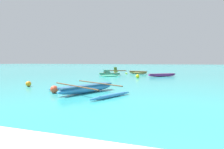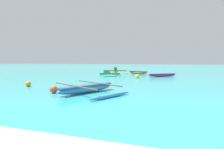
{
  "view_description": "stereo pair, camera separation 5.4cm",
  "coord_description": "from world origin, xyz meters",
  "px_view_note": "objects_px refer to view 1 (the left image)",
  "views": [
    {
      "loc": [
        -0.18,
        -2.41,
        1.81
      ],
      "look_at": [
        -6.36,
        17.78,
        0.25
      ],
      "focal_mm": 28.0,
      "sensor_mm": 36.0,
      "label": 1
    },
    {
      "loc": [
        -0.13,
        -2.4,
        1.81
      ],
      "look_at": [
        -6.36,
        17.78,
        0.25
      ],
      "focal_mm": 28.0,
      "sensor_mm": 36.0,
      "label": 2
    }
  ],
  "objects_px": {
    "moored_boat_0": "(138,72)",
    "mooring_buoy_0": "(54,89)",
    "moored_boat_2": "(116,72)",
    "moored_boat_4": "(162,75)",
    "mooring_buoy_1": "(28,84)",
    "mooring_buoy_2": "(138,76)",
    "moored_boat_3": "(109,74)",
    "moored_boat_1": "(87,89)"
  },
  "relations": [
    {
      "from": "mooring_buoy_1",
      "to": "moored_boat_3",
      "type": "bearing_deg",
      "value": 77.91
    },
    {
      "from": "mooring_buoy_0",
      "to": "mooring_buoy_2",
      "type": "xyz_separation_m",
      "value": [
        3.19,
        10.63,
        -0.01
      ]
    },
    {
      "from": "moored_boat_0",
      "to": "mooring_buoy_0",
      "type": "bearing_deg",
      "value": -79.47
    },
    {
      "from": "mooring_buoy_1",
      "to": "mooring_buoy_2",
      "type": "distance_m",
      "value": 11.08
    },
    {
      "from": "mooring_buoy_1",
      "to": "moored_boat_0",
      "type": "bearing_deg",
      "value": 69.59
    },
    {
      "from": "moored_boat_0",
      "to": "mooring_buoy_2",
      "type": "height_order",
      "value": "moored_boat_0"
    },
    {
      "from": "moored_boat_4",
      "to": "mooring_buoy_0",
      "type": "relative_size",
      "value": 7.85
    },
    {
      "from": "moored_boat_2",
      "to": "mooring_buoy_1",
      "type": "xyz_separation_m",
      "value": [
        -2.49,
        -14.44,
        -0.12
      ]
    },
    {
      "from": "moored_boat_1",
      "to": "mooring_buoy_1",
      "type": "relative_size",
      "value": 12.99
    },
    {
      "from": "moored_boat_1",
      "to": "mooring_buoy_1",
      "type": "xyz_separation_m",
      "value": [
        -5.17,
        1.04,
        -0.04
      ]
    },
    {
      "from": "moored_boat_1",
      "to": "moored_boat_4",
      "type": "bearing_deg",
      "value": 10.35
    },
    {
      "from": "moored_boat_0",
      "to": "moored_boat_4",
      "type": "bearing_deg",
      "value": -27.59
    },
    {
      "from": "moored_boat_0",
      "to": "moored_boat_2",
      "type": "relative_size",
      "value": 0.76
    },
    {
      "from": "moored_boat_0",
      "to": "moored_boat_1",
      "type": "distance_m",
      "value": 16.3
    },
    {
      "from": "moored_boat_4",
      "to": "moored_boat_2",
      "type": "bearing_deg",
      "value": 123.62
    },
    {
      "from": "mooring_buoy_0",
      "to": "mooring_buoy_1",
      "type": "height_order",
      "value": "mooring_buoy_0"
    },
    {
      "from": "moored_boat_0",
      "to": "moored_boat_2",
      "type": "bearing_deg",
      "value": -147.55
    },
    {
      "from": "moored_boat_1",
      "to": "mooring_buoy_0",
      "type": "xyz_separation_m",
      "value": [
        -1.76,
        -0.69,
        -0.02
      ]
    },
    {
      "from": "moored_boat_0",
      "to": "moored_boat_1",
      "type": "height_order",
      "value": "moored_boat_1"
    },
    {
      "from": "moored_boat_2",
      "to": "mooring_buoy_1",
      "type": "distance_m",
      "value": 14.65
    },
    {
      "from": "moored_boat_1",
      "to": "moored_boat_3",
      "type": "xyz_separation_m",
      "value": [
        -2.71,
        12.52,
        0.01
      ]
    },
    {
      "from": "moored_boat_1",
      "to": "mooring_buoy_2",
      "type": "height_order",
      "value": "moored_boat_1"
    },
    {
      "from": "moored_boat_0",
      "to": "moored_boat_4",
      "type": "relative_size",
      "value": 0.87
    },
    {
      "from": "moored_boat_3",
      "to": "mooring_buoy_0",
      "type": "height_order",
      "value": "moored_boat_3"
    },
    {
      "from": "moored_boat_0",
      "to": "moored_boat_3",
      "type": "bearing_deg",
      "value": -112.32
    },
    {
      "from": "moored_boat_3",
      "to": "mooring_buoy_0",
      "type": "bearing_deg",
      "value": -104.46
    },
    {
      "from": "moored_boat_2",
      "to": "mooring_buoy_1",
      "type": "relative_size",
      "value": 10.14
    },
    {
      "from": "mooring_buoy_0",
      "to": "mooring_buoy_1",
      "type": "relative_size",
      "value": 1.13
    },
    {
      "from": "moored_boat_2",
      "to": "moored_boat_3",
      "type": "height_order",
      "value": "moored_boat_2"
    },
    {
      "from": "mooring_buoy_2",
      "to": "moored_boat_2",
      "type": "bearing_deg",
      "value": 126.58
    },
    {
      "from": "moored_boat_2",
      "to": "mooring_buoy_0",
      "type": "relative_size",
      "value": 9.01
    },
    {
      "from": "moored_boat_0",
      "to": "moored_boat_2",
      "type": "distance_m",
      "value": 3.29
    },
    {
      "from": "moored_boat_1",
      "to": "mooring_buoy_0",
      "type": "height_order",
      "value": "moored_boat_1"
    },
    {
      "from": "moored_boat_2",
      "to": "moored_boat_1",
      "type": "bearing_deg",
      "value": -10.32
    },
    {
      "from": "moored_boat_3",
      "to": "mooring_buoy_2",
      "type": "xyz_separation_m",
      "value": [
        4.14,
        -2.57,
        -0.04
      ]
    },
    {
      "from": "moored_boat_3",
      "to": "mooring_buoy_1",
      "type": "distance_m",
      "value": 11.74
    },
    {
      "from": "mooring_buoy_0",
      "to": "mooring_buoy_1",
      "type": "bearing_deg",
      "value": 153.09
    },
    {
      "from": "mooring_buoy_0",
      "to": "mooring_buoy_2",
      "type": "height_order",
      "value": "mooring_buoy_0"
    },
    {
      "from": "moored_boat_4",
      "to": "mooring_buoy_2",
      "type": "xyz_separation_m",
      "value": [
        -2.55,
        -2.79,
        -0.0
      ]
    },
    {
      "from": "moored_boat_1",
      "to": "moored_boat_4",
      "type": "xyz_separation_m",
      "value": [
        3.98,
        12.74,
        -0.03
      ]
    },
    {
      "from": "mooring_buoy_1",
      "to": "mooring_buoy_2",
      "type": "bearing_deg",
      "value": 53.46
    },
    {
      "from": "moored_boat_0",
      "to": "mooring_buoy_0",
      "type": "relative_size",
      "value": 6.81
    }
  ]
}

